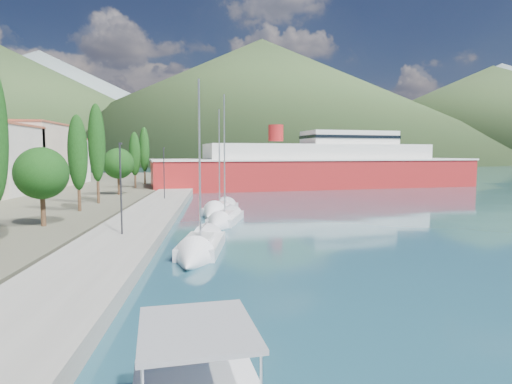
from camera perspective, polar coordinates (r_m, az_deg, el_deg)
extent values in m
plane|color=#1F4A5A|center=(135.39, -3.97, 2.53)|extent=(1400.00, 1400.00, 0.00)
cube|color=gray|center=(42.11, -13.79, -2.84)|extent=(5.00, 88.00, 0.80)
cone|color=gray|center=(685.17, -26.68, 10.37)|extent=(640.00, 640.00, 150.00)
cone|color=gray|center=(705.12, 1.73, 11.97)|extent=(760.00, 760.00, 180.00)
cone|color=gray|center=(749.11, 29.73, 9.36)|extent=(640.00, 640.00, 140.00)
cone|color=#334925|center=(417.10, -30.74, 10.12)|extent=(400.00, 400.00, 95.00)
cone|color=#334925|center=(420.55, 0.79, 12.15)|extent=(480.00, 480.00, 115.00)
cone|color=#334925|center=(476.10, 28.83, 9.19)|extent=(420.00, 420.00, 90.00)
cube|color=beige|center=(76.13, -27.88, 4.22)|extent=(9.00, 13.00, 10.00)
cube|color=#9E5138|center=(76.28, -28.04, 8.08)|extent=(9.20, 13.20, 0.30)
cube|color=white|center=(86.39, -25.03, 3.70)|extent=(9.00, 10.00, 8.00)
cube|color=#9E5138|center=(86.42, -25.13, 6.45)|extent=(9.20, 10.20, 0.30)
cylinder|color=#47301E|center=(35.84, -26.51, -2.17)|extent=(0.36, 0.36, 2.43)
sphere|color=#133B10|center=(35.62, -26.69, 2.25)|extent=(3.89, 3.89, 3.89)
cylinder|color=#47301E|center=(43.77, -22.48, -1.07)|extent=(0.30, 0.30, 2.00)
ellipsoid|color=#133B10|center=(43.54, -22.68, 4.88)|extent=(1.80, 1.80, 7.09)
cylinder|color=#47301E|center=(49.91, -20.28, -0.06)|extent=(0.30, 0.30, 2.39)
ellipsoid|color=#133B10|center=(49.75, -20.48, 6.17)|extent=(1.80, 1.80, 8.46)
cylinder|color=#47301E|center=(59.43, -17.81, 0.86)|extent=(0.36, 0.36, 2.53)
sphere|color=#133B10|center=(59.29, -17.88, 3.64)|extent=(4.04, 4.04, 4.04)
cylinder|color=#47301E|center=(70.48, -15.79, 1.31)|extent=(0.30, 0.30, 1.95)
ellipsoid|color=#133B10|center=(70.34, -15.88, 4.91)|extent=(1.80, 1.80, 6.90)
cylinder|color=#47301E|center=(79.29, -14.59, 1.85)|extent=(0.30, 0.30, 2.23)
ellipsoid|color=#133B10|center=(79.18, -14.67, 5.52)|extent=(1.80, 1.80, 7.92)
cylinder|color=#2D2D33|center=(29.54, -17.58, 0.36)|extent=(0.12, 0.12, 6.00)
cube|color=#2D2D33|center=(29.70, -17.63, 6.18)|extent=(0.15, 0.50, 0.12)
cylinder|color=#2D2D33|center=(51.94, -12.16, 2.44)|extent=(0.12, 0.12, 6.00)
cube|color=#2D2D33|center=(52.14, -12.19, 5.75)|extent=(0.15, 0.50, 0.12)
cube|color=gray|center=(9.23, -7.88, -17.57)|extent=(2.69, 3.06, 0.10)
cube|color=silver|center=(27.39, -7.26, -7.30)|extent=(3.07, 6.10, 0.94)
cube|color=silver|center=(26.88, -7.41, -6.17)|extent=(1.70, 2.50, 0.36)
cylinder|color=silver|center=(26.37, -7.53, 4.08)|extent=(0.12, 0.12, 9.89)
cone|color=silver|center=(23.79, -8.68, -9.22)|extent=(2.70, 3.00, 2.39)
cube|color=silver|center=(38.51, -4.04, -3.68)|extent=(3.54, 6.48, 0.87)
cube|color=silver|center=(38.03, -4.18, -2.92)|extent=(1.85, 2.69, 0.34)
cylinder|color=silver|center=(37.66, -4.23, 4.86)|extent=(0.12, 0.12, 10.58)
cone|color=silver|center=(34.73, -5.39, -4.66)|extent=(2.80, 3.29, 2.21)
cube|color=silver|center=(44.77, -4.73, -2.41)|extent=(3.92, 6.21, 0.99)
cube|color=silver|center=(44.32, -4.86, -1.63)|extent=(2.06, 2.61, 0.38)
cylinder|color=silver|center=(44.01, -4.91, 4.55)|extent=(0.12, 0.12, 9.87)
cone|color=silver|center=(41.25, -6.02, -3.06)|extent=(3.13, 3.25, 2.52)
cube|color=maroon|center=(78.52, 8.27, 2.23)|extent=(60.01, 22.64, 5.68)
cube|color=silver|center=(78.43, 8.29, 4.30)|extent=(60.48, 23.07, 0.30)
cube|color=silver|center=(78.43, 8.30, 5.19)|extent=(41.72, 17.30, 3.04)
cube|color=silver|center=(81.12, 12.29, 7.06)|extent=(17.55, 10.41, 2.43)
cylinder|color=maroon|center=(75.60, 2.66, 7.86)|extent=(2.63, 2.63, 2.84)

